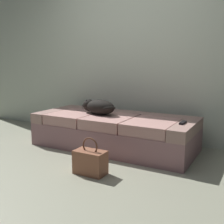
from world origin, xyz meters
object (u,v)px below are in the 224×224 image
(couch, at_px, (114,131))
(tv_remote, at_px, (183,123))
(handbag, at_px, (90,162))
(dog_dark, at_px, (98,107))

(couch, xyz_separation_m, tv_remote, (0.91, -0.07, 0.23))
(couch, height_order, tv_remote, tv_remote)
(couch, relative_size, handbag, 5.51)
(couch, distance_m, tv_remote, 0.94)
(couch, bearing_deg, handbag, -76.31)
(tv_remote, relative_size, handbag, 0.40)
(handbag, bearing_deg, couch, 103.69)
(dog_dark, height_order, handbag, dog_dark)
(couch, bearing_deg, dog_dark, -170.11)
(couch, relative_size, tv_remote, 13.89)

